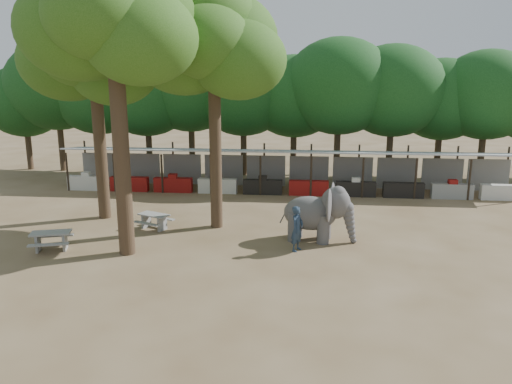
# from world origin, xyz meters

# --- Properties ---
(ground) EXTENTS (100.00, 100.00, 0.00)m
(ground) POSITION_xyz_m (0.00, 0.00, 0.00)
(ground) COLOR brown
(ground) RESTS_ON ground
(vendor_stalls) EXTENTS (28.00, 2.99, 2.80)m
(vendor_stalls) POSITION_xyz_m (-0.00, 13.84, 1.18)
(vendor_stalls) COLOR #9FA2A6
(vendor_stalls) RESTS_ON ground
(yard_tree_left) EXTENTS (7.10, 6.90, 11.02)m
(yard_tree_left) POSITION_xyz_m (-9.13, 7.19, 8.20)
(yard_tree_left) COLOR #332316
(yard_tree_left) RESTS_ON ground
(yard_tree_center) EXTENTS (7.10, 6.90, 12.04)m
(yard_tree_center) POSITION_xyz_m (-6.13, 2.19, 9.21)
(yard_tree_center) COLOR #332316
(yard_tree_center) RESTS_ON ground
(yard_tree_back) EXTENTS (7.10, 6.90, 11.36)m
(yard_tree_back) POSITION_xyz_m (-3.13, 6.19, 8.54)
(yard_tree_back) COLOR #332316
(yard_tree_back) RESTS_ON ground
(backdrop_trees) EXTENTS (46.46, 5.95, 8.33)m
(backdrop_trees) POSITION_xyz_m (0.00, 19.00, 5.51)
(backdrop_trees) COLOR #332316
(backdrop_trees) RESTS_ON ground
(elephant) EXTENTS (3.34, 2.51, 2.51)m
(elephant) POSITION_xyz_m (1.82, 4.46, 1.25)
(elephant) COLOR #484545
(elephant) RESTS_ON ground
(handler) EXTENTS (0.72, 0.82, 1.90)m
(handler) POSITION_xyz_m (0.91, 3.03, 0.95)
(handler) COLOR #26384C
(handler) RESTS_ON ground
(picnic_table_near) EXTENTS (1.93, 1.83, 0.80)m
(picnic_table_near) POSITION_xyz_m (-9.25, 2.02, 0.52)
(picnic_table_near) COLOR gray
(picnic_table_near) RESTS_ON ground
(picnic_table_far) EXTENTS (1.88, 1.81, 0.74)m
(picnic_table_far) POSITION_xyz_m (-5.88, 5.32, 0.48)
(picnic_table_far) COLOR gray
(picnic_table_far) RESTS_ON ground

